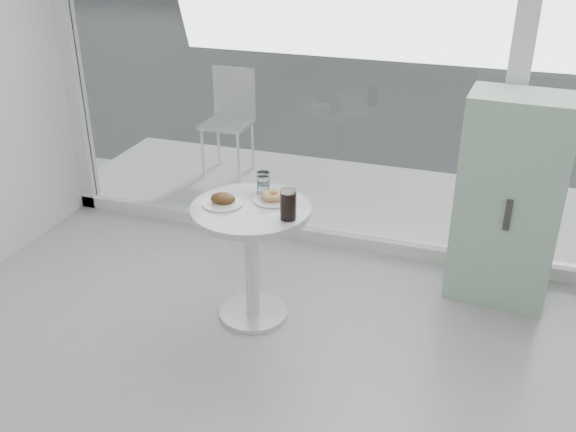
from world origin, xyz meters
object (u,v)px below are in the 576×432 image
(plate_donut, at_px, (273,198))
(cola_glass, at_px, (288,205))
(mint_cabinet, at_px, (509,200))
(main_table, at_px, (252,239))
(water_tumbler_a, at_px, (263,183))
(water_tumbler_b, at_px, (263,187))
(plate_fritter, at_px, (223,200))
(patio_chair, at_px, (230,114))

(plate_donut, height_order, cola_glass, cola_glass)
(mint_cabinet, bearing_deg, main_table, -147.90)
(water_tumbler_a, height_order, water_tumbler_b, water_tumbler_a)
(plate_fritter, height_order, cola_glass, cola_glass)
(plate_donut, relative_size, water_tumbler_a, 1.81)
(plate_fritter, distance_m, water_tumbler_b, 0.27)
(mint_cabinet, relative_size, cola_glass, 7.73)
(patio_chair, bearing_deg, water_tumbler_b, -61.44)
(main_table, bearing_deg, plate_fritter, -172.70)
(main_table, bearing_deg, plate_donut, 51.24)
(patio_chair, bearing_deg, water_tumbler_a, -61.26)
(mint_cabinet, relative_size, patio_chair, 1.41)
(mint_cabinet, height_order, plate_donut, mint_cabinet)
(mint_cabinet, relative_size, water_tumbler_b, 11.39)
(plate_fritter, xyz_separation_m, plate_donut, (0.26, 0.14, -0.01))
(water_tumbler_a, bearing_deg, plate_fritter, -123.25)
(mint_cabinet, distance_m, water_tumbler_a, 1.56)
(water_tumbler_b, xyz_separation_m, cola_glass, (0.25, -0.27, 0.03))
(patio_chair, height_order, plate_donut, patio_chair)
(main_table, xyz_separation_m, mint_cabinet, (1.46, 0.77, 0.14))
(main_table, height_order, plate_fritter, plate_fritter)
(water_tumbler_b, bearing_deg, water_tumbler_a, 109.44)
(water_tumbler_a, bearing_deg, cola_glass, -49.11)
(patio_chair, height_order, water_tumbler_b, patio_chair)
(patio_chair, distance_m, water_tumbler_a, 2.19)
(cola_glass, bearing_deg, plate_donut, 129.52)
(main_table, height_order, water_tumbler_b, water_tumbler_b)
(water_tumbler_b, bearing_deg, cola_glass, -46.68)
(water_tumbler_b, height_order, cola_glass, cola_glass)
(water_tumbler_a, relative_size, cola_glass, 0.73)
(patio_chair, bearing_deg, cola_glass, -59.36)
(plate_donut, bearing_deg, water_tumbler_b, 142.42)
(main_table, height_order, mint_cabinet, mint_cabinet)
(mint_cabinet, relative_size, plate_fritter, 5.64)
(water_tumbler_a, xyz_separation_m, cola_glass, (0.26, -0.31, 0.03))
(main_table, height_order, cola_glass, cola_glass)
(plate_fritter, distance_m, cola_glass, 0.43)
(patio_chair, distance_m, water_tumbler_b, 2.23)
(mint_cabinet, xyz_separation_m, plate_donut, (-1.36, -0.65, 0.10))
(plate_fritter, bearing_deg, water_tumbler_b, 49.66)
(plate_fritter, relative_size, plate_donut, 1.03)
(plate_donut, xyz_separation_m, cola_glass, (0.16, -0.20, 0.06))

